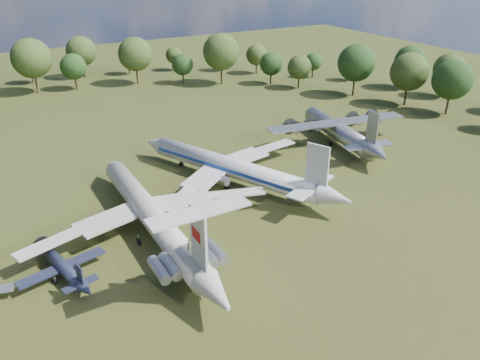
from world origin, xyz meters
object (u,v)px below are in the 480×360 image
il62_airliner (152,219)px  small_prop_west (64,270)px  tu104_jet (232,171)px  an12_transport (338,133)px  person_on_il62 (189,246)px

il62_airliner → small_prop_west: il62_airliner is taller
tu104_jet → an12_transport: tu104_jet is taller
il62_airliner → person_on_il62: person_on_il62 is taller
il62_airliner → small_prop_west: (-12.87, -4.19, -1.21)m
an12_transport → person_on_il62: (-45.26, -26.77, 3.16)m
an12_transport → small_prop_west: bearing=-152.9°
il62_airliner → small_prop_west: bearing=-162.4°
tu104_jet → an12_transport: bearing=-13.4°
an12_transport → tu104_jet: bearing=-159.2°
an12_transport → small_prop_west: size_ratio=2.27×
tu104_jet → person_on_il62: bearing=-153.3°
small_prop_west → person_on_il62: size_ratio=9.47×
tu104_jet → small_prop_west: tu104_jet is taller
an12_transport → small_prop_west: 60.99m
tu104_jet → small_prop_west: (-30.32, -12.72, -1.20)m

